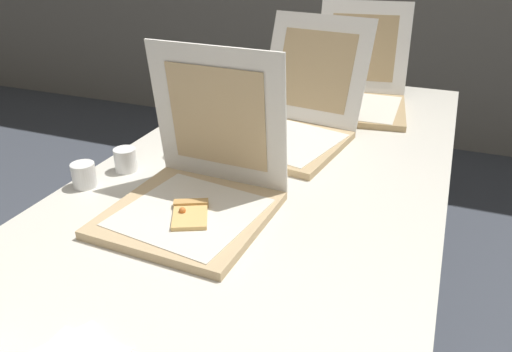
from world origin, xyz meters
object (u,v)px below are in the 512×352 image
Objects in this scene: table at (269,185)px; pizza_box_middle at (290,125)px; cup_white_near_left at (84,175)px; cup_white_mid at (182,146)px; pizza_box_front at (196,192)px; pizza_box_back at (357,94)px; cup_white_near_center at (126,160)px.

pizza_box_middle is (-0.02, 0.24, 0.10)m from table.
cup_white_near_left is (-0.43, -0.27, 0.08)m from table.
cup_white_mid is at bearing 62.13° from cup_white_near_left.
cup_white_near_left is at bearing -178.85° from pizza_box_front.
pizza_box_middle reaches higher than pizza_box_back.
cup_white_near_left is (-0.15, -0.28, 0.00)m from cup_white_mid.
pizza_box_front is 5.78× the size of cup_white_near_center.
cup_white_mid is at bearing 56.69° from cup_white_near_center.
cup_white_near_center is at bearing 69.54° from cup_white_near_left.
pizza_box_back is at bearing 58.72° from cup_white_mid.
cup_white_near_center is (-0.50, -0.81, -0.02)m from pizza_box_back.
cup_white_mid is at bearing 127.48° from pizza_box_front.
table is 0.31m from pizza_box_front.
pizza_box_front reaches higher than cup_white_mid.
pizza_box_front is 0.72× the size of pizza_box_middle.
cup_white_mid is 0.18m from cup_white_near_center.
pizza_box_middle is 0.99× the size of pizza_box_back.
cup_white_near_center is at bearing -129.67° from pizza_box_back.
table is 30.79× the size of cup_white_near_left.
pizza_box_front is 5.78× the size of cup_white_mid.
cup_white_near_left is (-0.41, -0.52, -0.02)m from pizza_box_middle.
pizza_box_front is at bearing -23.83° from cup_white_near_center.
cup_white_near_left is at bearing -147.83° from table.
pizza_box_middle is 8.05× the size of cup_white_near_left.
table is at bearing -76.96° from pizza_box_middle.
pizza_box_middle reaches higher than cup_white_near_center.
pizza_box_front reaches higher than pizza_box_middle.
pizza_box_back reaches higher than cup_white_near_center.
pizza_box_middle is (0.07, 0.52, -0.00)m from pizza_box_front.
pizza_box_middle is at bearing 42.07° from cup_white_mid.
pizza_box_front is 0.71× the size of pizza_box_back.
pizza_box_back is 8.10× the size of cup_white_near_left.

